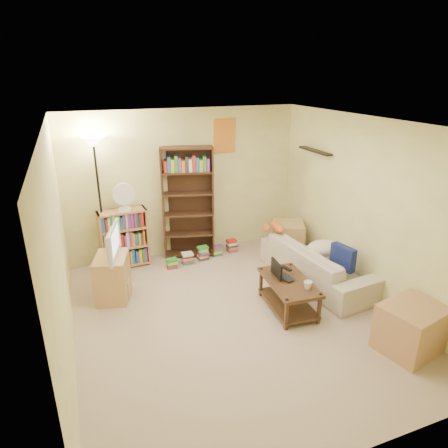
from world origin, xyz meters
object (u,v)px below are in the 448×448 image
Objects in this scene: tabby_cat at (275,227)px; mug at (308,285)px; side_table at (288,239)px; end_cabinet at (411,328)px; laptop at (286,275)px; coffee_table at (289,291)px; short_bookshelf at (124,239)px; television at (109,242)px; tv_stand at (113,277)px; desk_fan at (124,197)px; sofa at (316,263)px; floor_lamp at (96,166)px; tall_bookshelf at (188,200)px.

tabby_cat reaches higher than mug.
side_table is 0.87× the size of end_cabinet.
laptop is at bearing 103.51° from mug.
short_bookshelf is (-1.87, 2.11, 0.21)m from coffee_table.
television is at bearing 50.77° from laptop.
laptop is 0.60× the size of end_cabinet.
desk_fan reaches higher than tv_stand.
television is 1.03m from desk_fan.
desk_fan is (0.36, 0.90, 0.89)m from tv_stand.
desk_fan is (-2.28, 0.79, 0.55)m from tabby_cat.
mug is 0.25× the size of side_table.
tabby_cat is 0.78× the size of side_table.
coffee_table is (-0.46, -1.28, -0.38)m from tabby_cat.
desk_fan reaches higher than side_table.
side_table is at bearing 67.65° from mug.
television is at bearing 72.29° from sofa.
floor_lamp reaches higher than desk_fan.
tabby_cat is 2.60m from end_cabinet.
desk_fan is at bearing 168.58° from side_table.
laptop is 0.42× the size of short_bookshelf.
tall_bookshelf is (-1.56, 1.59, 0.72)m from sofa.
television is 1.29m from floor_lamp.
coffee_table is at bearing 125.68° from end_cabinet.
tv_stand reaches higher than end_cabinet.
laptop is 0.54× the size of television.
laptop is at bearing -46.42° from desk_fan.
television reaches higher than sofa.
laptop is 1.65m from end_cabinet.
sofa is 1.08× the size of tall_bookshelf.
side_table reaches higher than sofa.
floor_lamp reaches higher than mug.
sofa is 3.22× the size of tv_stand.
tabby_cat is at bearing -147.88° from side_table.
sofa is at bearing -33.93° from short_bookshelf.
television reaches higher than end_cabinet.
coffee_table is at bearing 157.58° from laptop.
television is 1.66× the size of desk_fan.
tabby_cat is at bearing -19.05° from desk_fan.
short_bookshelf is 2.79m from side_table.
end_cabinet is at bearing -80.21° from tabby_cat.
tabby_cat reaches higher than laptop.
laptop is (-0.78, -0.41, 0.15)m from sofa.
coffee_table is at bearing -102.52° from television.
short_bookshelf is 1.27m from floor_lamp.
tv_stand is 1.85m from tall_bookshelf.
tv_stand is 3.91m from end_cabinet.
floor_lamp is (-0.31, 0.02, 1.23)m from short_bookshelf.
desk_fan reaches higher than short_bookshelf.
tall_bookshelf is at bearing 110.18° from mug.
tabby_cat is at bearing -23.09° from short_bookshelf.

